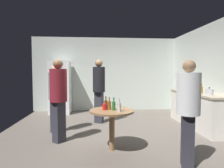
{
  "coord_description": "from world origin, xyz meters",
  "views": [
    {
      "loc": [
        -0.37,
        -4.46,
        1.4
      ],
      "look_at": [
        0.01,
        0.01,
        1.14
      ],
      "focal_mm": 30.38,
      "sensor_mm": 36.0,
      "label": 1
    }
  ],
  "objects": [
    {
      "name": "wall_back",
      "position": [
        0.0,
        2.63,
        1.35
      ],
      "size": [
        5.32,
        0.06,
        2.7
      ],
      "primitive_type": "cube",
      "color": "beige",
      "rests_on": "ground_plane"
    },
    {
      "name": "person_in_maroon_shirt",
      "position": [
        -1.12,
        -0.6,
        0.98
      ],
      "size": [
        0.48,
        0.48,
        1.68
      ],
      "rotation": [
        0.0,
        0.0,
        -0.65
      ],
      "color": "#2D2D38",
      "rests_on": "ground_plane"
    },
    {
      "name": "ground_plane",
      "position": [
        0.0,
        0.0,
        -0.05
      ],
      "size": [
        5.2,
        5.2,
        0.1
      ],
      "primitive_type": "cube",
      "color": "#5B544C"
    },
    {
      "name": "refrigerator",
      "position": [
        -1.61,
        2.2,
        0.9
      ],
      "size": [
        0.7,
        0.68,
        1.8
      ],
      "color": "white",
      "rests_on": "ground_plane"
    },
    {
      "name": "beer_bottle_amber",
      "position": [
        -0.13,
        -1.05,
        0.82
      ],
      "size": [
        0.06,
        0.06,
        0.23
      ],
      "color": "#8C5919",
      "rests_on": "foreground_table"
    },
    {
      "name": "beer_bottle_green",
      "position": [
        -0.06,
        -1.11,
        0.82
      ],
      "size": [
        0.06,
        0.06,
        0.23
      ],
      "color": "#26662D",
      "rests_on": "foreground_table"
    },
    {
      "name": "plastic_cup_red",
      "position": [
        -0.22,
        -1.08,
        0.79
      ],
      "size": [
        0.08,
        0.08,
        0.11
      ],
      "primitive_type": "cylinder",
      "color": "red",
      "rests_on": "foreground_table"
    },
    {
      "name": "beer_bottle_on_counter",
      "position": [
        2.26,
        0.04,
        0.98
      ],
      "size": [
        0.06,
        0.06,
        0.23
      ],
      "color": "#8C5919",
      "rests_on": "kitchen_counter"
    },
    {
      "name": "person_in_black_shirt",
      "position": [
        -0.29,
        0.82,
        1.04
      ],
      "size": [
        0.45,
        0.45,
        1.77
      ],
      "rotation": [
        0.0,
        0.0,
        -1.98
      ],
      "color": "#2D2D38",
      "rests_on": "ground_plane"
    },
    {
      "name": "wall_side_right",
      "position": [
        2.63,
        0.0,
        1.35
      ],
      "size": [
        0.06,
        5.2,
        2.7
      ],
      "primitive_type": "cube",
      "color": "beige",
      "rests_on": "ground_plane"
    },
    {
      "name": "foreground_table",
      "position": [
        -0.09,
        -1.1,
        0.63
      ],
      "size": [
        0.8,
        0.8,
        0.73
      ],
      "color": "olive",
      "rests_on": "ground_plane"
    },
    {
      "name": "beer_bottle_brown",
      "position": [
        -0.19,
        -0.94,
        0.82
      ],
      "size": [
        0.06,
        0.06,
        0.23
      ],
      "color": "#593314",
      "rests_on": "foreground_table"
    },
    {
      "name": "kettle",
      "position": [
        2.23,
        -0.33,
        0.97
      ],
      "size": [
        0.24,
        0.17,
        0.18
      ],
      "color": "#B2B2B7",
      "rests_on": "kitchen_counter"
    },
    {
      "name": "kitchen_counter",
      "position": [
        2.28,
        0.22,
        0.45
      ],
      "size": [
        0.64,
        2.17,
        0.9
      ],
      "color": "beige",
      "rests_on": "ground_plane"
    },
    {
      "name": "person_in_white_shirt",
      "position": [
        0.99,
        -1.78,
        0.93
      ],
      "size": [
        0.43,
        0.43,
        1.59
      ],
      "rotation": [
        0.0,
        0.0,
        2.81
      ],
      "color": "#2D2D38",
      "rests_on": "ground_plane"
    },
    {
      "name": "beer_bottle_clear",
      "position": [
        0.03,
        -1.25,
        0.82
      ],
      "size": [
        0.06,
        0.06,
        0.23
      ],
      "color": "silver",
      "rests_on": "foreground_table"
    },
    {
      "name": "wine_bottle_on_counter",
      "position": [
        2.33,
        1.0,
        1.02
      ],
      "size": [
        0.08,
        0.08,
        0.31
      ],
      "color": "#3F141E",
      "rests_on": "kitchen_counter"
    },
    {
      "name": "person_in_gray_shirt",
      "position": [
        -1.31,
        0.04,
        0.93
      ],
      "size": [
        0.48,
        0.48,
        1.59
      ],
      "rotation": [
        0.0,
        0.0,
        -0.77
      ],
      "color": "#2D2D38",
      "rests_on": "ground_plane"
    }
  ]
}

